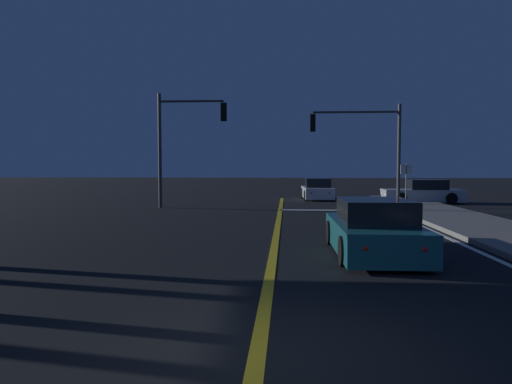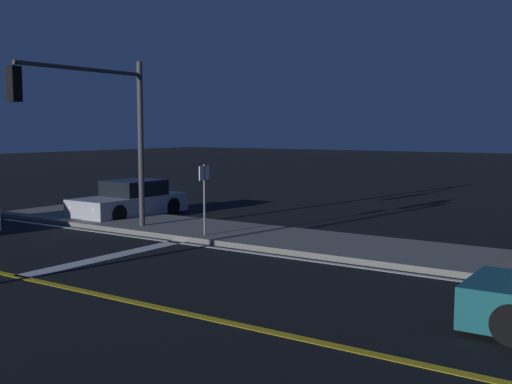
% 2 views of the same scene
% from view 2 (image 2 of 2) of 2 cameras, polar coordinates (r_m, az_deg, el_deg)
% --- Properties ---
extents(sidewalk_right, '(3.20, 33.87, 0.15)m').
position_cam_2_polar(sidewalk_right, '(15.70, 19.68, -6.06)').
color(sidewalk_right, slate).
rests_on(sidewalk_right, ground).
extents(lane_line_center, '(0.20, 31.99, 0.01)m').
position_cam_2_polar(lane_line_center, '(9.42, 8.70, -14.13)').
color(lane_line_center, gold).
rests_on(lane_line_center, ground).
extents(lane_line_edge_right, '(0.16, 31.99, 0.01)m').
position_cam_2_polar(lane_line_edge_right, '(13.97, 17.74, -7.74)').
color(lane_line_edge_right, white).
rests_on(lane_line_edge_right, ground).
extents(stop_bar, '(5.29, 0.50, 0.01)m').
position_cam_2_polar(stop_bar, '(16.14, -13.22, -5.80)').
color(stop_bar, white).
rests_on(stop_bar, ground).
extents(car_following_oncoming_silver, '(4.43, 2.02, 1.34)m').
position_cam_2_polar(car_following_oncoming_silver, '(23.23, -11.50, -0.82)').
color(car_following_oncoming_silver, '#B2B5BA').
rests_on(car_following_oncoming_silver, ground).
extents(traffic_signal_near_right, '(4.67, 0.28, 5.31)m').
position_cam_2_polar(traffic_signal_near_right, '(18.66, -14.47, 6.80)').
color(traffic_signal_near_right, '#38383D').
rests_on(traffic_signal_near_right, ground).
extents(street_sign_corner, '(0.56, 0.12, 2.21)m').
position_cam_2_polar(street_sign_corner, '(17.85, -4.79, 0.28)').
color(street_sign_corner, slate).
rests_on(street_sign_corner, ground).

